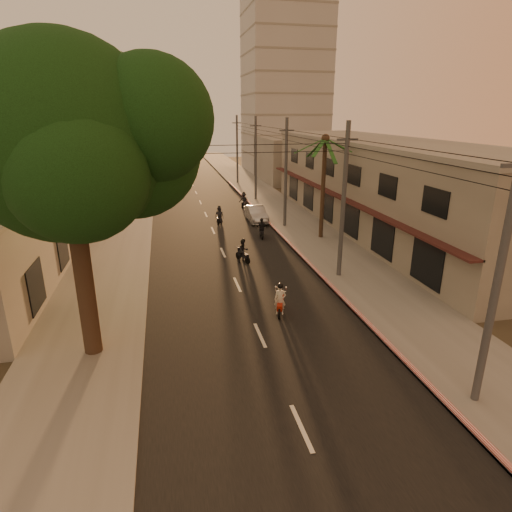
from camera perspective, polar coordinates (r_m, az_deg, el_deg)
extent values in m
plane|color=#383023|center=(17.66, 1.98, -13.64)|extent=(160.00, 160.00, 0.00)
cube|color=black|center=(35.91, -5.75, 3.39)|extent=(10.00, 140.00, 0.02)
cube|color=slate|center=(37.42, 5.76, 4.10)|extent=(5.00, 140.00, 0.12)
cube|color=slate|center=(35.91, -17.73, 2.66)|extent=(5.00, 140.00, 0.12)
cube|color=#AF1412|center=(32.13, 4.36, 1.75)|extent=(0.20, 60.00, 0.20)
cube|color=gray|center=(37.44, 16.52, 8.82)|extent=(8.00, 34.00, 7.00)
cube|color=gray|center=(37.03, 17.05, 14.38)|extent=(8.20, 34.20, 0.30)
cube|color=#3F1B19|center=(35.68, 10.30, 8.18)|extent=(0.80, 34.00, 0.12)
cube|color=#B7B5B2|center=(73.29, 3.83, 22.25)|extent=(12.00, 12.00, 28.00)
cylinder|color=black|center=(17.97, -21.83, -3.72)|extent=(0.70, 0.70, 6.00)
cylinder|color=black|center=(17.38, -20.22, 6.13)|extent=(1.22, 2.17, 3.04)
cylinder|color=black|center=(16.93, -25.29, 5.87)|extent=(1.31, 1.49, 2.73)
sphere|color=black|center=(16.80, -24.14, 13.93)|extent=(7.20, 7.20, 7.20)
sphere|color=black|center=(17.54, -16.08, 13.29)|extent=(5.20, 5.20, 5.20)
sphere|color=black|center=(18.03, -29.23, 12.46)|extent=(4.80, 4.80, 4.80)
sphere|color=black|center=(15.01, -22.73, 10.23)|extent=(4.60, 4.60, 4.60)
sphere|color=black|center=(15.95, -13.80, 17.33)|extent=(4.40, 4.40, 4.40)
sphere|color=black|center=(18.97, -19.45, 18.19)|extent=(4.40, 4.40, 4.40)
cylinder|color=black|center=(33.10, 8.91, 8.68)|extent=(0.32, 0.32, 7.60)
sphere|color=black|center=(32.67, 9.26, 15.25)|extent=(0.60, 0.60, 0.60)
cylinder|color=#38383A|center=(15.22, 29.53, -2.79)|extent=(0.26, 0.26, 9.00)
cylinder|color=#38383A|center=(25.03, 11.57, 6.94)|extent=(0.26, 0.26, 9.00)
cube|color=#38383A|center=(24.58, 12.11, 14.95)|extent=(1.20, 0.12, 0.12)
cylinder|color=#38383A|center=(36.18, 3.99, 10.82)|extent=(0.26, 0.26, 9.00)
cube|color=#38383A|center=(35.87, 4.12, 16.37)|extent=(1.20, 0.12, 0.12)
cylinder|color=#38383A|center=(47.75, -0.05, 12.78)|extent=(0.26, 0.26, 9.00)
cube|color=#38383A|center=(47.51, -0.05, 16.98)|extent=(1.20, 0.12, 0.12)
cylinder|color=#38383A|center=(59.49, -2.53, 13.94)|extent=(0.26, 0.26, 9.00)
cube|color=#38383A|center=(59.30, -2.58, 17.31)|extent=(1.20, 0.12, 0.12)
cube|color=gray|center=(62.36, 4.59, 12.73)|extent=(8.00, 14.00, 6.00)
cube|color=gray|center=(50.06, -24.11, 8.79)|extent=(8.00, 14.00, 4.40)
cube|color=gray|center=(67.51, -21.32, 12.43)|extent=(8.00, 14.00, 7.00)
cylinder|color=black|center=(21.70, 3.33, -6.37)|extent=(0.25, 0.52, 0.52)
cylinder|color=black|center=(20.66, 3.12, -7.72)|extent=(0.25, 0.52, 0.52)
cube|color=#9C1C0C|center=(21.01, 3.23, -6.49)|extent=(0.57, 1.04, 0.28)
cube|color=#9C1C0C|center=(21.37, 3.31, -5.63)|extent=(0.29, 0.18, 0.55)
cylinder|color=silver|center=(21.34, 3.35, -4.72)|extent=(0.49, 0.20, 0.04)
imported|color=beige|center=(20.90, 3.24, -5.83)|extent=(0.79, 0.72, 1.55)
sphere|color=black|center=(20.61, 3.28, -4.00)|extent=(0.28, 0.28, 0.28)
sphere|color=silver|center=(21.25, 2.66, -4.14)|extent=(0.11, 0.11, 0.11)
sphere|color=silver|center=(21.22, 4.06, -4.20)|extent=(0.11, 0.11, 0.11)
cylinder|color=black|center=(28.72, -2.37, 0.03)|extent=(0.27, 0.50, 0.51)
cylinder|color=black|center=(27.81, -1.15, -0.59)|extent=(0.27, 0.50, 0.51)
cube|color=black|center=(28.13, -1.70, 0.16)|extent=(0.61, 1.02, 0.27)
cube|color=black|center=(28.45, -2.19, 0.66)|extent=(0.29, 0.19, 0.54)
cylinder|color=silver|center=(28.44, -2.31, 1.32)|extent=(0.48, 0.22, 0.04)
imported|color=black|center=(28.05, -1.70, 0.67)|extent=(1.14, 1.09, 1.52)
sphere|color=black|center=(27.84, -1.72, 2.06)|extent=(0.27, 0.27, 0.27)
cylinder|color=black|center=(34.17, 0.65, 3.12)|extent=(0.15, 0.52, 0.51)
cylinder|color=black|center=(33.09, 0.83, 2.59)|extent=(0.15, 0.52, 0.51)
cube|color=black|center=(33.50, 0.75, 3.23)|extent=(0.38, 1.02, 0.27)
cube|color=black|center=(33.90, 0.68, 3.66)|extent=(0.28, 0.12, 0.55)
cylinder|color=silver|center=(33.92, 0.66, 4.22)|extent=(0.50, 0.10, 0.04)
imported|color=black|center=(33.43, 0.75, 3.66)|extent=(0.99, 0.60, 1.53)
sphere|color=black|center=(33.25, 0.76, 4.85)|extent=(0.27, 0.27, 0.27)
cylinder|color=black|center=(38.71, -4.74, 4.92)|extent=(0.23, 0.52, 0.51)
cylinder|color=black|center=(37.62, -5.00, 4.51)|extent=(0.23, 0.52, 0.51)
cube|color=black|center=(38.04, -4.90, 5.05)|extent=(0.53, 1.03, 0.27)
cube|color=black|center=(38.45, -4.80, 5.41)|extent=(0.29, 0.16, 0.55)
cylinder|color=silver|center=(38.48, -4.79, 5.91)|extent=(0.49, 0.18, 0.04)
imported|color=black|center=(37.98, -4.91, 5.44)|extent=(1.01, 0.89, 1.53)
sphere|color=black|center=(37.83, -4.94, 6.50)|extent=(0.27, 0.27, 0.27)
cylinder|color=black|center=(45.21, -1.41, 6.99)|extent=(0.31, 0.50, 0.51)
cylinder|color=black|center=(44.13, -1.80, 6.69)|extent=(0.31, 0.50, 0.51)
cube|color=black|center=(44.56, -1.63, 7.14)|extent=(0.67, 1.01, 0.27)
cube|color=black|center=(44.96, -1.47, 7.42)|extent=(0.29, 0.20, 0.55)
cylinder|color=silver|center=(45.00, -1.44, 7.85)|extent=(0.47, 0.26, 0.04)
imported|color=black|center=(44.50, -1.63, 7.47)|extent=(1.44, 1.35, 1.53)
sphere|color=black|center=(44.37, -1.64, 8.38)|extent=(0.27, 0.27, 0.27)
imported|color=#A4A6AC|center=(38.65, 0.00, 5.64)|extent=(1.54, 4.25, 1.39)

